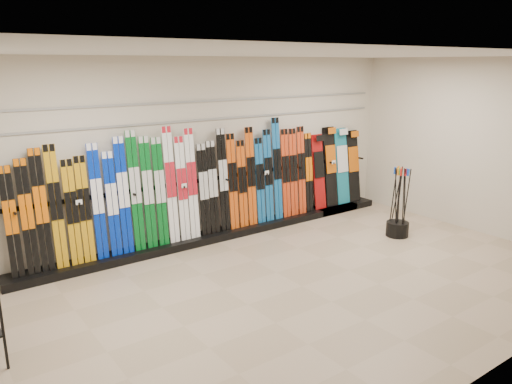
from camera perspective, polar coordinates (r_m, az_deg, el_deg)
floor at (r=6.81m, az=5.31°, el=-10.68°), size 8.00×8.00×0.00m
back_wall at (r=8.32m, az=-5.89°, el=4.81°), size 8.00×0.00×8.00m
right_wall at (r=9.43m, az=24.23°, el=4.75°), size 0.00×5.00×5.00m
ceiling at (r=6.17m, az=5.98°, el=15.44°), size 8.00×8.00×0.00m
ski_rack_base at (r=8.61m, az=-3.61°, el=-4.72°), size 8.00×0.40×0.12m
skis at (r=8.05m, az=-7.84°, el=0.38°), size 5.37×0.18×1.84m
snowboards at (r=10.11m, az=9.23°, el=2.77°), size 1.25×0.24×1.56m
pole_bin at (r=8.94m, az=15.84°, el=-4.08°), size 0.38×0.38×0.25m
ski_poles at (r=8.79m, az=16.04°, el=-1.12°), size 0.25×0.33×1.18m
slatwall_rail_0 at (r=8.23m, az=-5.91°, el=8.22°), size 7.60×0.02×0.03m
slatwall_rail_1 at (r=8.21m, az=-5.97°, el=10.30°), size 7.60×0.02×0.03m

